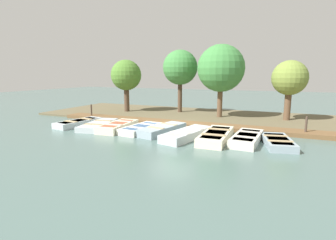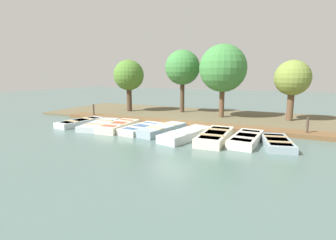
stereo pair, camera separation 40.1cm
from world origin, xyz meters
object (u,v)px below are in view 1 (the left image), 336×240
at_px(rowboat_2, 118,126).
at_px(rowboat_0, 79,123).
at_px(rowboat_6, 216,136).
at_px(rowboat_1, 98,125).
at_px(mooring_post_near, 91,111).
at_px(rowboat_4, 163,129).
at_px(rowboat_3, 141,128).
at_px(rowboat_8, 278,142).
at_px(park_tree_center, 221,69).
at_px(rowboat_7, 247,138).
at_px(mooring_post_far, 306,126).
at_px(park_tree_right, 290,79).
at_px(park_tree_left, 180,68).
at_px(park_tree_far_left, 126,76).
at_px(rowboat_5, 187,134).

bearing_deg(rowboat_2, rowboat_0, -95.48).
bearing_deg(rowboat_6, rowboat_1, -93.14).
bearing_deg(mooring_post_near, rowboat_4, 71.00).
bearing_deg(rowboat_3, rowboat_6, 92.84).
bearing_deg(rowboat_8, rowboat_6, -98.87).
xyz_separation_m(rowboat_0, rowboat_6, (0.19, 8.79, 0.03)).
relative_size(rowboat_1, mooring_post_near, 3.35).
bearing_deg(park_tree_center, rowboat_7, 23.66).
xyz_separation_m(rowboat_3, rowboat_6, (0.24, 4.36, 0.04)).
bearing_deg(mooring_post_near, rowboat_1, 45.89).
bearing_deg(park_tree_center, mooring_post_far, 56.00).
height_order(rowboat_1, rowboat_6, rowboat_6).
bearing_deg(rowboat_1, rowboat_7, 78.59).
relative_size(rowboat_1, rowboat_8, 1.22).
bearing_deg(rowboat_1, rowboat_2, 75.47).
bearing_deg(rowboat_3, mooring_post_far, 112.18).
bearing_deg(park_tree_right, rowboat_4, -44.12).
height_order(rowboat_3, rowboat_4, rowboat_4).
distance_m(mooring_post_near, mooring_post_far, 13.93).
distance_m(rowboat_6, park_tree_left, 9.54).
bearing_deg(mooring_post_far, rowboat_4, -71.89).
relative_size(rowboat_3, park_tree_far_left, 0.69).
bearing_deg(park_tree_left, rowboat_0, -28.84).
xyz_separation_m(rowboat_6, park_tree_center, (-6.28, -1.23, 3.37)).
relative_size(rowboat_0, rowboat_8, 1.11).
height_order(rowboat_5, park_tree_center, park_tree_center).
height_order(rowboat_1, park_tree_left, park_tree_left).
relative_size(rowboat_7, rowboat_8, 1.10).
distance_m(rowboat_7, rowboat_8, 1.35).
distance_m(rowboat_4, rowboat_7, 4.49).
bearing_deg(rowboat_7, rowboat_4, -88.86).
relative_size(rowboat_5, park_tree_center, 0.68).
distance_m(rowboat_6, rowboat_8, 2.80).
bearing_deg(rowboat_0, park_tree_center, 137.02).
xyz_separation_m(rowboat_1, rowboat_8, (0.01, 10.06, 0.00)).
bearing_deg(rowboat_5, rowboat_2, -81.57).
bearing_deg(park_tree_left, mooring_post_far, 61.52).
bearing_deg(rowboat_8, rowboat_1, -102.70).
height_order(rowboat_3, rowboat_7, rowboat_7).
bearing_deg(rowboat_3, mooring_post_near, -108.04).
relative_size(park_tree_far_left, park_tree_right, 1.06).
distance_m(rowboat_5, park_tree_right, 8.87).
distance_m(rowboat_1, mooring_post_far, 11.64).
height_order(mooring_post_near, mooring_post_far, same).
xyz_separation_m(rowboat_4, park_tree_far_left, (-5.77, -5.92, 2.86)).
distance_m(mooring_post_far, park_tree_center, 7.12).
relative_size(rowboat_3, rowboat_7, 0.95).
relative_size(rowboat_2, mooring_post_far, 2.95).
distance_m(rowboat_0, rowboat_3, 4.44).
xyz_separation_m(rowboat_7, park_tree_far_left, (-5.94, -10.41, 2.87)).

